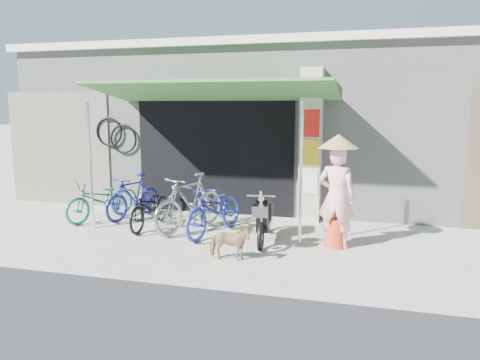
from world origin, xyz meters
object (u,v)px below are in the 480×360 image
(bike_navy, at_px, (215,209))
(moped, at_px, (265,217))
(bike_blue, at_px, (133,197))
(bike_silver, at_px, (190,202))
(bike_black, at_px, (150,207))
(street_dog, at_px, (229,243))
(bike_teal, at_px, (101,199))
(nun, at_px, (337,192))

(bike_navy, distance_m, moped, 0.95)
(bike_blue, relative_size, bike_silver, 0.85)
(bike_black, distance_m, moped, 2.27)
(bike_black, xyz_separation_m, bike_navy, (1.32, -0.11, 0.06))
(street_dog, distance_m, moped, 1.21)
(bike_navy, bearing_deg, street_dog, -50.17)
(bike_navy, bearing_deg, bike_silver, -179.10)
(bike_black, relative_size, moped, 0.96)
(bike_blue, relative_size, street_dog, 2.35)
(bike_navy, relative_size, moped, 1.10)
(bike_silver, height_order, moped, bike_silver)
(bike_teal, height_order, bike_black, bike_teal)
(bike_blue, distance_m, nun, 4.23)
(bike_silver, relative_size, street_dog, 2.78)
(bike_blue, bearing_deg, moped, 0.41)
(bike_silver, relative_size, moped, 1.11)
(moped, bearing_deg, street_dog, -109.79)
(bike_black, height_order, moped, moped)
(bike_black, bearing_deg, nun, -4.50)
(bike_silver, xyz_separation_m, street_dog, (1.18, -1.43, -0.26))
(bike_blue, bearing_deg, bike_silver, -5.03)
(nun, bearing_deg, bike_navy, 4.53)
(bike_teal, bearing_deg, bike_navy, 12.27)
(bike_silver, relative_size, nun, 0.96)
(bike_silver, bearing_deg, moped, 12.03)
(bike_teal, bearing_deg, bike_silver, 13.23)
(bike_silver, distance_m, moped, 1.49)
(bike_blue, bearing_deg, bike_black, -24.78)
(bike_silver, distance_m, bike_navy, 0.54)
(street_dog, height_order, moped, moped)
(bike_teal, bearing_deg, bike_blue, 48.53)
(bike_black, xyz_separation_m, nun, (3.45, -0.31, 0.50))
(moped, distance_m, nun, 1.29)
(bike_blue, height_order, street_dog, bike_blue)
(bike_silver, xyz_separation_m, moped, (1.46, -0.26, -0.12))
(bike_silver, bearing_deg, bike_navy, 9.89)
(bike_blue, height_order, bike_navy, bike_navy)
(bike_navy, bearing_deg, nun, 7.92)
(bike_blue, bearing_deg, street_dog, -20.81)
(bike_teal, height_order, bike_navy, bike_navy)
(bike_black, distance_m, bike_silver, 0.81)
(street_dog, xyz_separation_m, moped, (0.28, 1.17, 0.14))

